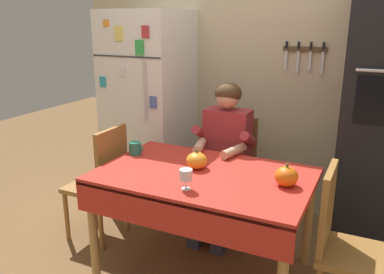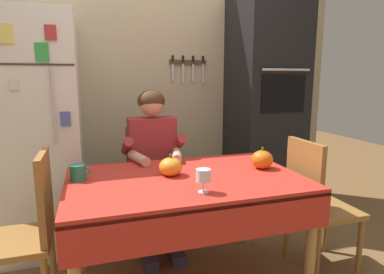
{
  "view_description": "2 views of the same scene",
  "coord_description": "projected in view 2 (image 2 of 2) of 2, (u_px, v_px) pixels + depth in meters",
  "views": [
    {
      "loc": [
        1.0,
        -2.15,
        1.72
      ],
      "look_at": [
        -0.14,
        0.21,
        0.94
      ],
      "focal_mm": 37.28,
      "sensor_mm": 36.0,
      "label": 1
    },
    {
      "loc": [
        -0.53,
        -1.72,
        1.34
      ],
      "look_at": [
        0.06,
        0.16,
        0.97
      ],
      "focal_mm": 30.28,
      "sensor_mm": 36.0,
      "label": 2
    }
  ],
  "objects": [
    {
      "name": "chair_left_side",
      "position": [
        28.0,
        227.0,
        1.81
      ],
      "size": [
        0.4,
        0.4,
        0.93
      ],
      "color": "#9E6B33",
      "rests_on": "ground"
    },
    {
      "name": "back_wall_assembly",
      "position": [
        153.0,
        81.0,
        3.06
      ],
      "size": [
        3.7,
        0.13,
        2.6
      ],
      "color": "#BCAD89",
      "rests_on": "ground"
    },
    {
      "name": "wine_glass",
      "position": [
        203.0,
        176.0,
        1.69
      ],
      "size": [
        0.08,
        0.08,
        0.13
      ],
      "color": "white",
      "rests_on": "dining_table"
    },
    {
      "name": "refrigerator",
      "position": [
        35.0,
        135.0,
        2.47
      ],
      "size": [
        0.68,
        0.71,
        1.8
      ],
      "color": "white",
      "rests_on": "ground"
    },
    {
      "name": "pumpkin_large",
      "position": [
        171.0,
        167.0,
        1.99
      ],
      "size": [
        0.14,
        0.14,
        0.13
      ],
      "color": "orange",
      "rests_on": "dining_table"
    },
    {
      "name": "chair_right_side",
      "position": [
        315.0,
        200.0,
        2.21
      ],
      "size": [
        0.4,
        0.4,
        0.93
      ],
      "color": "#9E6B33",
      "rests_on": "ground"
    },
    {
      "name": "wall_oven",
      "position": [
        265.0,
        108.0,
        3.07
      ],
      "size": [
        0.6,
        0.64,
        2.1
      ],
      "color": "black",
      "rests_on": "ground"
    },
    {
      "name": "pumpkin_medium",
      "position": [
        262.0,
        159.0,
        2.14
      ],
      "size": [
        0.14,
        0.14,
        0.14
      ],
      "color": "orange",
      "rests_on": "dining_table"
    },
    {
      "name": "chair_behind_person",
      "position": [
        150.0,
        177.0,
        2.71
      ],
      "size": [
        0.4,
        0.4,
        0.93
      ],
      "color": "brown",
      "rests_on": "ground"
    },
    {
      "name": "seated_person",
      "position": [
        154.0,
        156.0,
        2.5
      ],
      "size": [
        0.47,
        0.55,
        1.25
      ],
      "color": "#38384C",
      "rests_on": "ground"
    },
    {
      "name": "coffee_mug",
      "position": [
        78.0,
        173.0,
        1.9
      ],
      "size": [
        0.12,
        0.09,
        0.09
      ],
      "color": "#237F66",
      "rests_on": "dining_table"
    },
    {
      "name": "dining_table",
      "position": [
        186.0,
        191.0,
        1.97
      ],
      "size": [
        1.4,
        0.9,
        0.74
      ],
      "color": "tan",
      "rests_on": "ground"
    }
  ]
}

